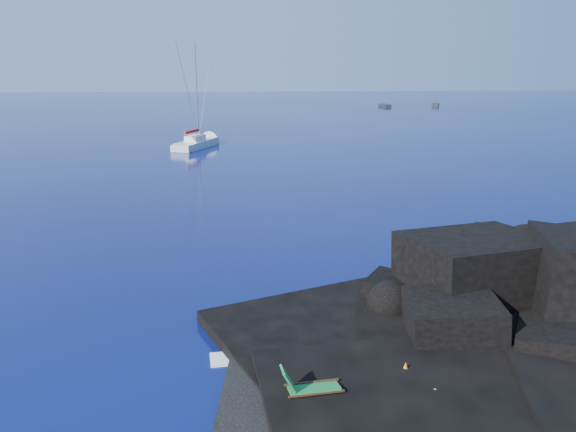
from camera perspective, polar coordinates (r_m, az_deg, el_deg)
name	(u,v)px	position (r m, az deg, el deg)	size (l,w,h in m)	color
ground	(214,409)	(16.91, -7.50, -18.85)	(400.00, 400.00, 0.00)	#030732
beach	(367,391)	(17.67, 8.01, -17.24)	(8.50, 6.00, 0.70)	black
surf_foam	(354,324)	(21.61, 6.69, -10.83)	(10.00, 8.00, 0.06)	white
sailboat	(197,147)	(67.94, -9.20, 6.91)	(2.42, 11.53, 12.08)	silver
deck_chair	(314,381)	(16.26, 2.67, -16.41)	(1.64, 0.72, 1.13)	#1A7635
towel	(419,399)	(16.91, 13.18, -17.60)	(2.15, 1.02, 0.06)	white
sunbather	(420,394)	(16.84, 13.22, -17.18)	(1.80, 0.44, 0.24)	tan
marker_cone	(405,369)	(17.78, 11.85, -14.99)	(0.31, 0.31, 0.48)	orange
distant_boat_a	(385,107)	(136.16, 9.81, 10.88)	(1.47, 4.72, 0.63)	black
distant_boat_b	(435,106)	(140.43, 14.75, 10.73)	(1.52, 4.88, 0.65)	black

